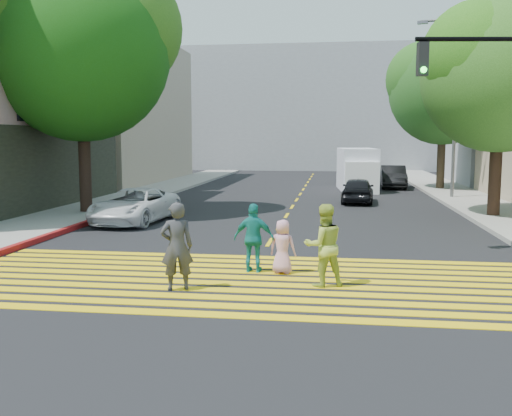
% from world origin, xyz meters
% --- Properties ---
extents(ground, '(120.00, 120.00, 0.00)m').
position_xyz_m(ground, '(0.00, 0.00, 0.00)').
color(ground, black).
extents(sidewalk_left, '(3.00, 40.00, 0.15)m').
position_xyz_m(sidewalk_left, '(-8.50, 22.00, 0.07)').
color(sidewalk_left, gray).
rests_on(sidewalk_left, ground).
extents(sidewalk_right, '(3.00, 60.00, 0.15)m').
position_xyz_m(sidewalk_right, '(8.50, 15.00, 0.07)').
color(sidewalk_right, gray).
rests_on(sidewalk_right, ground).
extents(curb_red, '(0.20, 8.00, 0.16)m').
position_xyz_m(curb_red, '(-6.90, 6.00, 0.08)').
color(curb_red, maroon).
rests_on(curb_red, ground).
extents(crosswalk, '(13.40, 5.30, 0.01)m').
position_xyz_m(crosswalk, '(0.00, 1.28, 0.01)').
color(crosswalk, yellow).
rests_on(crosswalk, ground).
extents(lane_line, '(0.12, 34.40, 0.01)m').
position_xyz_m(lane_line, '(0.00, 22.50, 0.01)').
color(lane_line, yellow).
rests_on(lane_line, ground).
extents(building_left_tan, '(12.00, 16.00, 10.00)m').
position_xyz_m(building_left_tan, '(-16.00, 28.00, 5.00)').
color(building_left_tan, tan).
rests_on(building_left_tan, ground).
extents(backdrop_block, '(30.00, 8.00, 12.00)m').
position_xyz_m(backdrop_block, '(0.00, 48.00, 6.00)').
color(backdrop_block, gray).
rests_on(backdrop_block, ground).
extents(tree_left, '(9.14, 9.07, 10.18)m').
position_xyz_m(tree_left, '(-8.06, 11.23, 6.86)').
color(tree_left, black).
rests_on(tree_left, ground).
extents(tree_right_near, '(7.42, 7.26, 8.63)m').
position_xyz_m(tree_right_near, '(8.10, 12.31, 5.84)').
color(tree_right_near, black).
rests_on(tree_right_near, ground).
extents(tree_right_far, '(7.82, 7.41, 9.26)m').
position_xyz_m(tree_right_far, '(8.25, 24.51, 6.25)').
color(tree_right_far, black).
rests_on(tree_right_far, ground).
extents(pedestrian_man, '(0.78, 0.64, 1.82)m').
position_xyz_m(pedestrian_man, '(-1.26, 0.34, 0.91)').
color(pedestrian_man, '#363638').
rests_on(pedestrian_man, ground).
extents(pedestrian_woman, '(1.02, 0.90, 1.75)m').
position_xyz_m(pedestrian_woman, '(1.70, 1.07, 0.87)').
color(pedestrian_woman, '#AABE41').
rests_on(pedestrian_woman, ground).
extents(pedestrian_child, '(0.68, 0.51, 1.26)m').
position_xyz_m(pedestrian_child, '(0.74, 2.08, 0.63)').
color(pedestrian_child, pink).
rests_on(pedestrian_child, ground).
extents(pedestrian_extra, '(0.97, 0.46, 1.61)m').
position_xyz_m(pedestrian_extra, '(0.08, 2.11, 0.80)').
color(pedestrian_extra, '#17827F').
rests_on(pedestrian_extra, ground).
extents(white_sedan, '(2.52, 4.72, 1.26)m').
position_xyz_m(white_sedan, '(-5.41, 9.35, 0.63)').
color(white_sedan, white).
rests_on(white_sedan, ground).
extents(dark_car_near, '(1.74, 3.77, 1.25)m').
position_xyz_m(dark_car_near, '(3.01, 17.09, 0.62)').
color(dark_car_near, black).
rests_on(dark_car_near, ground).
extents(silver_car, '(2.02, 4.37, 1.24)m').
position_xyz_m(silver_car, '(3.23, 30.82, 0.62)').
color(silver_car, '#A3AAB7').
rests_on(silver_car, ground).
extents(dark_car_parked, '(1.64, 4.33, 1.41)m').
position_xyz_m(dark_car_parked, '(5.53, 25.85, 0.70)').
color(dark_car_parked, black).
rests_on(dark_car_parked, ground).
extents(white_van, '(2.40, 5.46, 2.51)m').
position_xyz_m(white_van, '(3.23, 23.77, 1.19)').
color(white_van, white).
rests_on(white_van, ground).
extents(street_lamp, '(2.05, 0.71, 9.15)m').
position_xyz_m(street_lamp, '(7.64, 19.27, 5.25)').
color(street_lamp, slate).
rests_on(street_lamp, ground).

